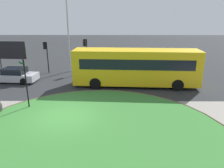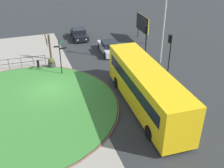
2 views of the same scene
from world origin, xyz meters
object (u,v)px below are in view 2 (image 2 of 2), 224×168
at_px(signpost_directional, 60,55).
at_px(billboard_left, 142,24).
at_px(car_near_lane, 79,34).
at_px(traffic_light_near, 170,45).
at_px(traffic_light_far, 146,34).
at_px(bollard_foreground, 38,64).
at_px(car_far_lane, 109,47).
at_px(lamppost_tall, 165,17).
at_px(street_tree_bare, 49,46).
at_px(planter_near_signpost, 52,63).
at_px(bus_yellow, 146,87).

bearing_deg(signpost_directional, billboard_left, 118.64).
relative_size(car_near_lane, traffic_light_near, 1.18).
height_order(signpost_directional, traffic_light_far, signpost_directional).
height_order(signpost_directional, bollard_foreground, signpost_directional).
bearing_deg(car_far_lane, lamppost_tall, -133.78).
height_order(car_near_lane, car_far_lane, car_far_lane).
bearing_deg(signpost_directional, lamppost_tall, 84.75).
height_order(bollard_foreground, car_near_lane, car_near_lane).
distance_m(traffic_light_far, street_tree_bare, 10.61).
distance_m(traffic_light_near, traffic_light_far, 4.33).
relative_size(planter_near_signpost, street_tree_bare, 0.33).
height_order(bus_yellow, car_near_lane, bus_yellow).
bearing_deg(car_far_lane, bus_yellow, 178.59).
distance_m(billboard_left, planter_near_signpost, 13.24).
bearing_deg(car_far_lane, street_tree_bare, 91.33).
relative_size(car_near_lane, car_far_lane, 0.95).
distance_m(car_near_lane, car_far_lane, 6.47).
xyz_separation_m(car_near_lane, planter_near_signpost, (7.94, -4.82, -0.14)).
height_order(planter_near_signpost, street_tree_bare, street_tree_bare).
bearing_deg(lamppost_tall, car_near_lane, -149.99).
bearing_deg(traffic_light_far, bus_yellow, 163.41).
bearing_deg(bus_yellow, signpost_directional, 35.65).
height_order(traffic_light_near, lamppost_tall, lamppost_tall).
bearing_deg(traffic_light_far, planter_near_signpost, 97.89).
xyz_separation_m(bus_yellow, car_far_lane, (-11.60, 1.14, -1.13)).
relative_size(bus_yellow, planter_near_signpost, 10.70).
relative_size(car_near_lane, planter_near_signpost, 4.20).
bearing_deg(planter_near_signpost, traffic_light_far, 87.83).
height_order(bollard_foreground, bus_yellow, bus_yellow).
bearing_deg(bollard_foreground, car_near_lane, 141.39).
relative_size(lamppost_tall, billboard_left, 2.39).
bearing_deg(car_near_lane, traffic_light_near, 29.42).
distance_m(bus_yellow, lamppost_tall, 9.32).
bearing_deg(car_near_lane, signpost_directional, -18.39).
distance_m(signpost_directional, car_near_lane, 10.75).
distance_m(car_far_lane, billboard_left, 6.30).
bearing_deg(traffic_light_near, bus_yellow, 128.50).
height_order(bus_yellow, lamppost_tall, lamppost_tall).
bearing_deg(planter_near_signpost, bus_yellow, 30.24).
xyz_separation_m(signpost_directional, planter_near_signpost, (-1.90, -0.73, -1.55)).
xyz_separation_m(car_far_lane, traffic_light_far, (2.19, 3.58, 1.87)).
bearing_deg(billboard_left, lamppost_tall, -6.06).
relative_size(signpost_directional, car_far_lane, 0.75).
bearing_deg(billboard_left, signpost_directional, -57.24).
xyz_separation_m(traffic_light_near, traffic_light_far, (-4.32, -0.34, -0.20)).
height_order(traffic_light_far, lamppost_tall, lamppost_tall).
bearing_deg(traffic_light_near, car_near_lane, 18.56).
relative_size(signpost_directional, car_near_lane, 0.79).
bearing_deg(traffic_light_near, bollard_foreground, 61.01).
relative_size(billboard_left, planter_near_signpost, 3.73).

